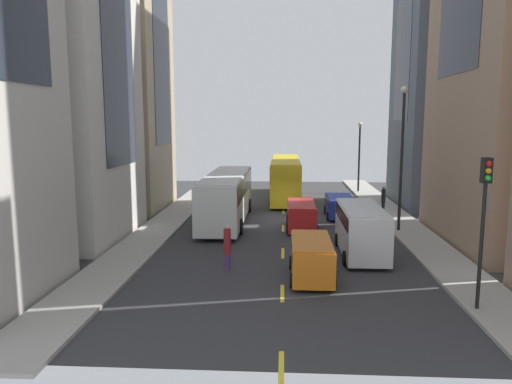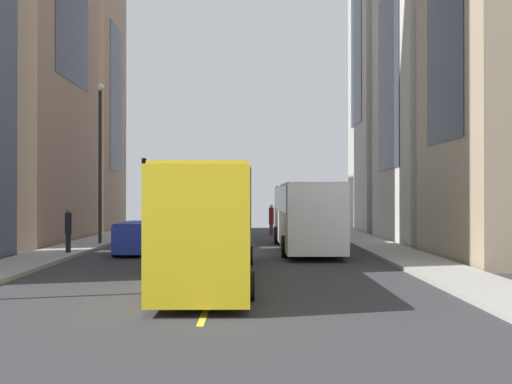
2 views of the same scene
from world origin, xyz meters
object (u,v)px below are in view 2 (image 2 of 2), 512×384
city_bus_white (305,211)px  traffic_light_near_corner (144,180)px  car_blue_1 (141,235)px  pedestrian_walking_far (68,229)px  car_red_0 (209,228)px  delivery_van_white (171,215)px  pedestrian_crossing_mid (271,219)px  streetcar_yellow (213,215)px  car_orange_2 (217,220)px

city_bus_white → traffic_light_near_corner: bearing=-54.2°
car_blue_1 → pedestrian_walking_far: bearing=12.0°
pedestrian_walking_far → car_blue_1: bearing=163.4°
car_blue_1 → traffic_light_near_corner: bearing=-80.1°
traffic_light_near_corner → city_bus_white: bearing=125.8°
car_red_0 → traffic_light_near_corner: traffic_light_near_corner is taller
delivery_van_white → pedestrian_crossing_mid: size_ratio=2.73×
streetcar_yellow → car_orange_2: bearing=-87.1°
city_bus_white → pedestrian_walking_far: 11.59m
streetcar_yellow → pedestrian_walking_far: (7.17, -7.48, -0.87)m
car_orange_2 → pedestrian_crossing_mid: (-3.88, 1.01, 0.11)m
car_orange_2 → traffic_light_near_corner: bearing=-31.5°
car_blue_1 → pedestrian_walking_far: pedestrian_walking_far is taller
city_bus_white → car_blue_1: (7.99, 2.11, -1.11)m
streetcar_yellow → pedestrian_crossing_mid: (-2.76, -20.97, -0.99)m
car_orange_2 → pedestrian_walking_far: (6.05, 14.51, 0.23)m
city_bus_white → pedestrian_walking_far: city_bus_white is taller
city_bus_white → streetcar_yellow: bearing=68.5°
streetcar_yellow → traffic_light_near_corner: bearing=-74.7°
streetcar_yellow → city_bus_white: bearing=-111.5°
car_red_0 → car_orange_2: size_ratio=1.10×
city_bus_white → traffic_light_near_corner: (11.04, -15.30, 2.01)m
car_red_0 → streetcar_yellow: bearing=94.8°
car_red_0 → pedestrian_walking_far: (6.16, 4.68, 0.24)m
pedestrian_crossing_mid → car_blue_1: bearing=-28.3°
delivery_van_white → streetcar_yellow: bearing=102.1°
streetcar_yellow → delivery_van_white: size_ratio=2.12×
streetcar_yellow → pedestrian_crossing_mid: size_ratio=5.78×
delivery_van_white → pedestrian_walking_far: 11.20m
pedestrian_crossing_mid → traffic_light_near_corner: size_ratio=0.39×
pedestrian_crossing_mid → city_bus_white: bearing=6.2°
delivery_van_white → car_orange_2: bearing=-126.1°
streetcar_yellow → car_red_0: (1.01, -12.16, -1.11)m
city_bus_white → traffic_light_near_corner: traffic_light_near_corner is taller
delivery_van_white → pedestrian_crossing_mid: delivery_van_white is taller
delivery_van_white → car_red_0: delivery_van_white is taller
car_blue_1 → car_orange_2: size_ratio=0.96×
pedestrian_crossing_mid → pedestrian_walking_far: bearing=-37.0°
streetcar_yellow → car_orange_2: size_ratio=2.94×
car_orange_2 → pedestrian_walking_far: size_ratio=2.06×
streetcar_yellow → traffic_light_near_corner: (6.98, -25.57, 1.90)m
delivery_van_white → traffic_light_near_corner: bearing=-67.3°
car_red_0 → pedestrian_crossing_mid: pedestrian_crossing_mid is taller
streetcar_yellow → car_orange_2: streetcar_yellow is taller
streetcar_yellow → car_red_0: size_ratio=2.68×
streetcar_yellow → car_blue_1: bearing=-64.3°
streetcar_yellow → car_red_0: bearing=-85.2°
pedestrian_walking_far → traffic_light_near_corner: 18.31m
city_bus_white → pedestrian_walking_far: (11.23, 2.80, -0.75)m
streetcar_yellow → car_blue_1: streetcar_yellow is taller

